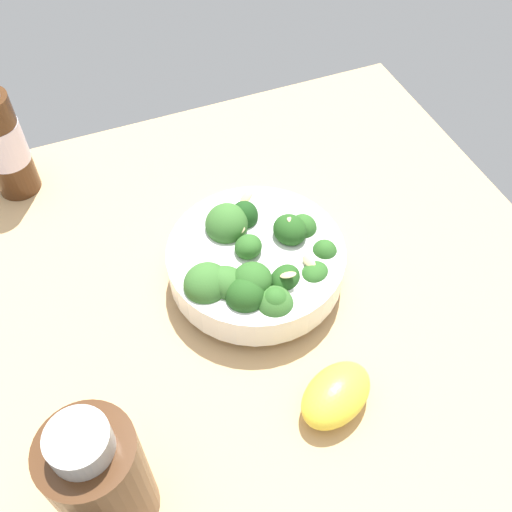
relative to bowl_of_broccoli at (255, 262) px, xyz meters
The scene contains 5 objects.
ground_plane 6.01cm from the bowl_of_broccoli, 103.53° to the right, with size 65.58×65.58×4.19cm, color tan.
bowl_of_broccoli is the anchor object (origin of this frame).
lemon_wedge 16.64cm from the bowl_of_broccoli, behind, with size 8.03×5.32×3.98cm, color yellow.
bottle_tall 34.01cm from the bowl_of_broccoli, 41.22° to the left, with size 5.33×5.33×15.61cm.
bottle_short 27.17cm from the bowl_of_broccoli, 131.46° to the left, with size 7.49×7.49×15.43cm.
Camera 1 is at (-36.49, 16.40, 54.07)cm, focal length 41.85 mm.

